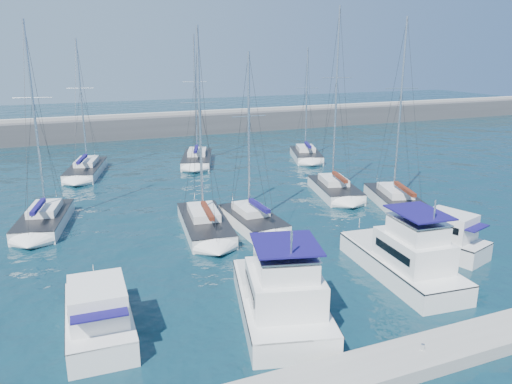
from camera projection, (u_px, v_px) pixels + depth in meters
name	position (u px, v px, depth m)	size (l,w,h in m)	color
ground	(300.00, 263.00, 30.74)	(220.00, 220.00, 0.00)	black
breakwater	(143.00, 129.00, 76.61)	(160.00, 6.00, 4.45)	#424244
dock	(422.00, 356.00, 20.89)	(40.00, 2.20, 0.60)	gray
dock_cleat_centre	(423.00, 347.00, 20.78)	(0.16, 0.16, 0.25)	silver
motor_yacht_port_outer	(99.00, 317.00, 22.68)	(3.17, 6.71, 3.20)	silver
motor_yacht_port_inner	(282.00, 298.00, 24.04)	(5.95, 9.23, 4.69)	silver
motor_yacht_stbd_inner	(405.00, 260.00, 28.45)	(4.06, 9.32, 4.69)	silver
motor_yacht_stbd_outer	(441.00, 238.00, 32.20)	(4.23, 6.63, 3.20)	silver
sailboat_mid_a	(44.00, 220.00, 37.06)	(4.67, 8.29, 15.08)	silver
sailboat_mid_b	(205.00, 224.00, 36.24)	(4.17, 8.84, 14.64)	silver
sailboat_mid_c	(253.00, 220.00, 37.04)	(3.10, 6.94, 12.94)	silver
sailboat_mid_d	(335.00, 189.00, 45.32)	(4.84, 8.08, 16.66)	silver
sailboat_mid_e	(397.00, 201.00, 41.77)	(5.56, 9.33, 15.56)	silver
sailboat_back_a	(86.00, 169.00, 52.85)	(5.32, 9.42, 14.24)	silver
sailboat_back_b	(197.00, 159.00, 58.00)	(5.78, 8.96, 14.79)	silver
sailboat_back_c	(306.00, 155.00, 60.23)	(5.26, 7.81, 13.39)	silver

